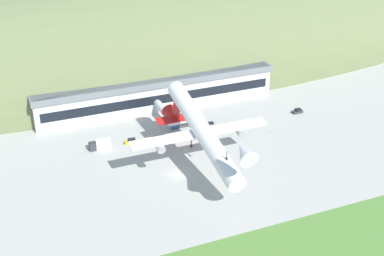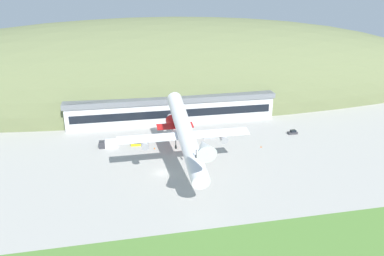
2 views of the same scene
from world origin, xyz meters
The scene contains 12 objects.
ground_plane centered at (0.00, 0.00, 0.00)m, with size 427.55×427.55×0.00m, color #ADAAA3.
hill_backdrop centered at (12.63, 86.85, 0.00)m, with size 342.28×87.89×80.36m, color #667047.
terminal_building centered at (10.41, 48.85, 6.54)m, with size 87.50×16.68×11.53m.
jetway_0 centered at (8.83, 32.09, 3.99)m, with size 3.38×16.25×5.43m.
cargo_airplane centered at (7.22, -1.02, 12.93)m, with size 40.35×54.19×17.38m.
service_car_0 centered at (54.39, 22.48, 0.67)m, with size 3.72×1.81×1.62m.
service_car_1 centered at (-6.11, 23.37, 0.64)m, with size 4.18×1.94×1.55m.
service_car_2 centered at (21.39, 24.79, 0.58)m, with size 4.60×1.97×1.40m.
fuel_truck centered at (-15.98, 23.58, 1.40)m, with size 6.73×2.67×2.92m.
box_truck centered at (12.34, 28.35, 1.54)m, with size 6.49×2.58×3.28m.
traffic_cone_0 centered at (37.42, 12.54, 0.28)m, with size 0.52×0.52×0.58m.
traffic_cone_1 centered at (-0.14, 18.92, 0.28)m, with size 0.52×0.52×0.58m.
Camera 1 is at (-45.68, -120.45, 79.06)m, focal length 50.00 mm.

